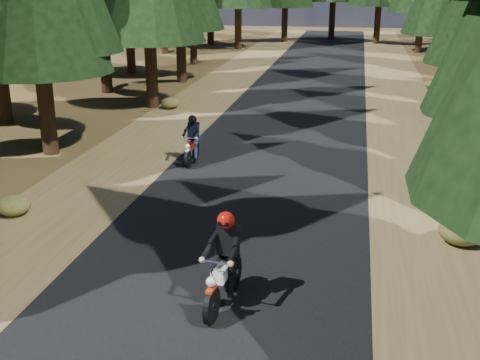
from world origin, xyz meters
name	(u,v)px	position (x,y,z in m)	size (l,w,h in m)	color
ground	(227,251)	(0.00, 0.00, 0.00)	(120.00, 120.00, 0.00)	#463019
road	(263,178)	(0.00, 5.00, 0.01)	(6.00, 100.00, 0.01)	black
shoulder_l	(114,169)	(-4.60, 5.00, 0.00)	(3.20, 100.00, 0.01)	brown
shoulder_r	(427,188)	(4.60, 5.00, 0.00)	(3.20, 100.00, 0.01)	brown
understory_shrubs	(370,172)	(3.03, 5.28, 0.27)	(13.49, 31.48, 0.59)	#474C1E
rider_lead	(223,276)	(0.41, -2.17, 0.57)	(0.78, 1.97, 1.71)	white
rider_follow	(192,147)	(-2.40, 6.04, 0.50)	(0.54, 1.67, 1.48)	maroon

